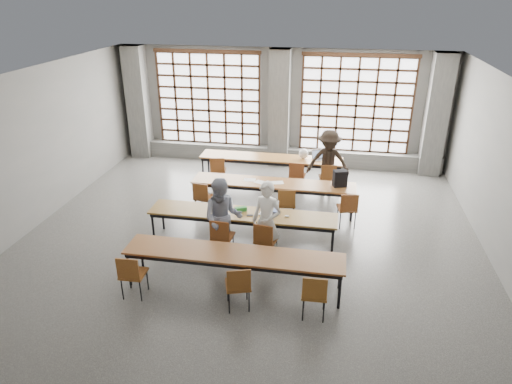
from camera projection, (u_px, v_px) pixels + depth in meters
The scene contains 39 objects.
floor at pixel (246, 249), 9.72m from camera, with size 11.00×11.00×0.00m, color #484846.
ceiling at pixel (244, 83), 8.28m from camera, with size 11.00×11.00×0.00m, color silver.
wall_back at pixel (281, 107), 13.94m from camera, with size 10.00×10.00×0.00m, color slate.
wall_left at pixel (17, 157), 9.81m from camera, with size 11.00×11.00×0.00m, color slate.
column_left at pixel (138, 103), 14.41m from camera, with size 0.60×0.55×3.50m, color #525250.
column_mid at pixel (279, 109), 13.68m from camera, with size 0.60×0.55×3.50m, color #525250.
column_right at pixel (436, 116), 12.96m from camera, with size 0.60×0.55×3.50m, color #525250.
window_left at pixel (209, 99), 14.17m from camera, with size 3.32×0.12×3.00m.
window_right at pixel (356, 106), 13.44m from camera, with size 3.32×0.12×3.00m.
sill_ledge at pixel (279, 155), 14.37m from camera, with size 9.80×0.35×0.50m, color #525250.
desk_row_a at pixel (271, 159), 12.83m from camera, with size 4.00×0.70×0.73m.
desk_row_b at pixel (273, 185), 11.18m from camera, with size 4.00×0.70×0.73m.
desk_row_c at pixel (242, 216), 9.68m from camera, with size 4.00×0.70×0.73m.
desk_row_d at pixel (233, 256), 8.23m from camera, with size 4.00×0.70×0.73m.
chair_back_left at pixel (218, 168), 12.54m from camera, with size 0.48×0.49×0.88m.
chair_back_mid at pixel (297, 174), 12.19m from camera, with size 0.44×0.45×0.88m.
chair_back_right at pixel (328, 176), 12.05m from camera, with size 0.49×0.49×0.88m.
chair_mid_left at pixel (203, 195), 10.93m from camera, with size 0.49×0.49×0.88m.
chair_mid_centre at pixel (287, 202), 10.61m from camera, with size 0.46×0.46×0.88m.
chair_mid_right at pixel (348, 206), 10.38m from camera, with size 0.49×0.49×0.88m.
chair_front_left at pixel (221, 234), 9.22m from camera, with size 0.45×0.45×0.88m.
chair_front_right at pixel (265, 238), 9.07m from camera, with size 0.48×0.49×0.88m.
chair_near_left at pixel (131, 272), 7.99m from camera, with size 0.43×0.44×0.88m.
chair_near_mid at pixel (238, 283), 7.68m from camera, with size 0.53×0.53×0.88m.
chair_near_right at pixel (314, 292), 7.47m from camera, with size 0.43×0.44×0.88m.
student_male at pixel (267, 221), 9.06m from camera, with size 0.61×0.40×1.68m, color white.
student_female at pixel (223, 218), 9.21m from camera, with size 0.82×0.64×1.68m, color #18244A.
student_back at pixel (328, 162), 12.03m from camera, with size 1.13×0.65×1.74m, color black.
laptop_front at pixel (269, 210), 9.63m from camera, with size 0.40×0.35×0.26m.
laptop_back at pixel (319, 157), 12.65m from camera, with size 0.46×0.43×0.26m.
mouse at pixel (287, 216), 9.47m from camera, with size 0.10×0.06×0.04m, color silver.
green_box at pixel (241, 209), 9.71m from camera, with size 0.25×0.09×0.09m, color #2E8D37.
phone at pixel (250, 215), 9.53m from camera, with size 0.13×0.06×0.01m, color black.
paper_sheet_a at pixel (250, 180), 11.30m from camera, with size 0.30×0.21×0.00m, color white.
paper_sheet_b at pixel (261, 182), 11.16m from camera, with size 0.30×0.21×0.00m, color white.
paper_sheet_c at pixel (277, 183), 11.14m from camera, with size 0.30×0.21×0.00m, color white.
backpack at pixel (340, 178), 10.86m from camera, with size 0.32×0.20×0.40m, color black.
plastic_bag at pixel (303, 154), 12.64m from camera, with size 0.26×0.21×0.29m, color white.
red_pouch at pixel (133, 271), 8.08m from camera, with size 0.20×0.08×0.06m, color #A11413.
Camera 1 is at (1.70, -8.19, 5.11)m, focal length 32.00 mm.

